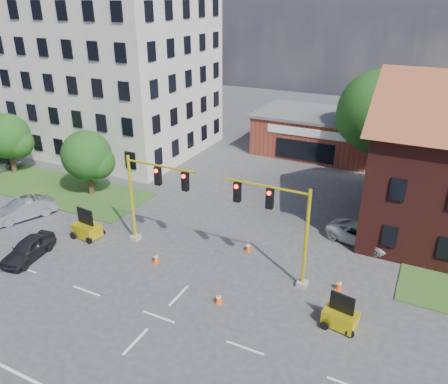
# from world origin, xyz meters

# --- Properties ---
(ground) EXTENTS (120.00, 120.00, 0.00)m
(ground) POSITION_xyz_m (0.00, 0.00, 0.00)
(ground) COLOR #3B3B3D
(ground) RESTS_ON ground
(grass_verge_nw) EXTENTS (22.00, 6.00, 0.08)m
(grass_verge_nw) POSITION_xyz_m (-20.00, 10.00, 0.04)
(grass_verge_nw) COLOR #305921
(grass_verge_nw) RESTS_ON ground
(lane_markings) EXTENTS (60.00, 36.00, 0.01)m
(lane_markings) POSITION_xyz_m (0.00, -3.00, 0.01)
(lane_markings) COLOR white
(lane_markings) RESTS_ON ground
(office_block) EXTENTS (18.40, 15.40, 20.60)m
(office_block) POSITION_xyz_m (-20.00, 21.90, 10.31)
(office_block) COLOR silver
(office_block) RESTS_ON ground
(brick_shop) EXTENTS (12.40, 8.40, 4.30)m
(brick_shop) POSITION_xyz_m (0.00, 29.98, 2.16)
(brick_shop) COLOR maroon
(brick_shop) RESTS_ON ground
(tree_large) EXTENTS (8.21, 7.82, 9.62)m
(tree_large) POSITION_xyz_m (6.90, 27.08, 5.47)
(tree_large) COLOR #3E2916
(tree_large) RESTS_ON ground
(tree_nw_front) EXTENTS (4.31, 4.11, 5.59)m
(tree_nw_front) POSITION_xyz_m (-13.79, 10.58, 3.38)
(tree_nw_front) COLOR #3E2916
(tree_nw_front) RESTS_ON ground
(tree_nw_rear) EXTENTS (4.39, 4.18, 5.77)m
(tree_nw_rear) POSITION_xyz_m (-23.79, 11.08, 3.52)
(tree_nw_rear) COLOR #3E2916
(tree_nw_rear) RESTS_ON ground
(signal_mast_west) EXTENTS (5.30, 0.60, 6.20)m
(signal_mast_west) POSITION_xyz_m (-4.36, 6.00, 3.92)
(signal_mast_west) COLOR gray
(signal_mast_west) RESTS_ON ground
(signal_mast_east) EXTENTS (5.30, 0.60, 6.20)m
(signal_mast_east) POSITION_xyz_m (4.36, 6.00, 3.92)
(signal_mast_east) COLOR gray
(signal_mast_east) RESTS_ON ground
(trailer_west) EXTENTS (1.98, 1.44, 2.10)m
(trailer_west) POSITION_xyz_m (-9.22, 4.79, 0.66)
(trailer_west) COLOR yellow
(trailer_west) RESTS_ON ground
(trailer_east) EXTENTS (1.82, 1.37, 1.88)m
(trailer_east) POSITION_xyz_m (8.73, 3.56, 0.59)
(trailer_east) COLOR yellow
(trailer_east) RESTS_ON ground
(cone_a) EXTENTS (0.40, 0.40, 0.70)m
(cone_a) POSITION_xyz_m (-3.09, 4.27, 0.34)
(cone_a) COLOR #FF4B0D
(cone_a) RESTS_ON ground
(cone_b) EXTENTS (0.40, 0.40, 0.70)m
(cone_b) POSITION_xyz_m (1.63, 8.12, 0.34)
(cone_b) COLOR #FF4B0D
(cone_b) RESTS_ON ground
(cone_c) EXTENTS (0.40, 0.40, 0.70)m
(cone_c) POSITION_xyz_m (2.33, 2.41, 0.34)
(cone_c) COLOR #FF4B0D
(cone_c) RESTS_ON ground
(cone_d) EXTENTS (0.40, 0.40, 0.70)m
(cone_d) POSITION_xyz_m (8.00, 6.62, 0.34)
(cone_d) COLOR #FF4B0D
(cone_d) RESTS_ON ground
(pickup_white) EXTENTS (5.22, 3.50, 1.33)m
(pickup_white) POSITION_xyz_m (8.20, 12.48, 0.66)
(pickup_white) COLOR silver
(pickup_white) RESTS_ON ground
(sedan_dark) EXTENTS (2.24, 4.21, 1.36)m
(sedan_dark) POSITION_xyz_m (-10.72, 1.06, 0.68)
(sedan_dark) COLOR black
(sedan_dark) RESTS_ON ground
(sedan_silver_front) EXTENTS (3.31, 4.90, 1.53)m
(sedan_silver_front) POSITION_xyz_m (-15.52, 4.79, 0.76)
(sedan_silver_front) COLOR #9B9EA3
(sedan_silver_front) RESTS_ON ground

